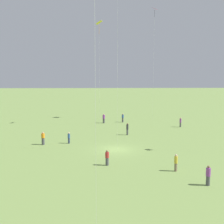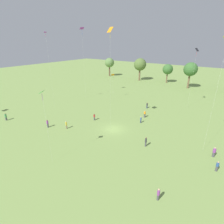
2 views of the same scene
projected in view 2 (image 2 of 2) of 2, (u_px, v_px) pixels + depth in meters
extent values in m
plane|color=#7A994C|center=(113.00, 129.00, 38.10)|extent=(240.00, 240.00, 0.00)
cylinder|color=brown|center=(110.00, 71.00, 95.02)|extent=(0.77, 0.77, 5.35)
sphere|color=#5B7F42|center=(110.00, 63.00, 93.32)|extent=(4.92, 4.92, 4.92)
cylinder|color=brown|center=(139.00, 75.00, 84.41)|extent=(0.76, 0.76, 5.43)
sphere|color=#516B33|center=(140.00, 64.00, 82.58)|extent=(5.76, 5.76, 5.76)
cylinder|color=brown|center=(167.00, 78.00, 80.05)|extent=(0.56, 0.56, 4.38)
sphere|color=#38662D|center=(168.00, 69.00, 78.58)|extent=(4.54, 4.54, 4.54)
cylinder|color=brown|center=(189.00, 81.00, 70.39)|extent=(0.65, 0.65, 5.59)
sphere|color=#38662D|center=(191.00, 69.00, 68.58)|extent=(5.33, 5.33, 5.33)
cylinder|color=#4C4C51|center=(158.00, 197.00, 21.01)|extent=(0.35, 0.35, 0.80)
cylinder|color=purple|center=(159.00, 193.00, 20.73)|extent=(0.41, 0.41, 0.69)
sphere|color=tan|center=(159.00, 190.00, 20.56)|extent=(0.24, 0.24, 0.24)
cylinder|color=#333D5B|center=(147.00, 107.00, 49.87)|extent=(0.41, 0.41, 0.79)
cylinder|color=#333338|center=(147.00, 104.00, 49.59)|extent=(0.48, 0.48, 0.71)
sphere|color=#A87A56|center=(147.00, 103.00, 49.41)|extent=(0.24, 0.24, 0.24)
cylinder|color=#4C4C51|center=(6.00, 119.00, 42.25)|extent=(0.55, 0.55, 0.82)
cylinder|color=#4C9956|center=(5.00, 116.00, 41.96)|extent=(0.64, 0.64, 0.74)
sphere|color=brown|center=(5.00, 114.00, 41.77)|extent=(0.24, 0.24, 0.24)
cylinder|color=#4C4C51|center=(94.00, 119.00, 42.32)|extent=(0.38, 0.38, 0.85)
cylinder|color=#B72D2D|center=(94.00, 116.00, 42.06)|extent=(0.44, 0.44, 0.58)
sphere|color=brown|center=(94.00, 114.00, 41.90)|extent=(0.24, 0.24, 0.24)
cylinder|color=#847056|center=(67.00, 127.00, 38.21)|extent=(0.39, 0.39, 0.82)
cylinder|color=gold|center=(66.00, 124.00, 37.93)|extent=(0.46, 0.46, 0.71)
sphere|color=beige|center=(66.00, 122.00, 37.75)|extent=(0.24, 0.24, 0.24)
cylinder|color=#4C4C51|center=(217.00, 169.00, 25.69)|extent=(0.34, 0.34, 0.88)
cylinder|color=#2D5193|center=(218.00, 165.00, 25.42)|extent=(0.40, 0.40, 0.57)
sphere|color=tan|center=(218.00, 162.00, 25.27)|extent=(0.24, 0.24, 0.24)
cylinder|color=#4C4C51|center=(146.00, 144.00, 31.75)|extent=(0.33, 0.33, 0.90)
cylinder|color=#333338|center=(146.00, 140.00, 31.44)|extent=(0.39, 0.39, 0.75)
sphere|color=brown|center=(146.00, 138.00, 31.25)|extent=(0.24, 0.24, 0.24)
cylinder|color=#4C4C51|center=(213.00, 154.00, 28.89)|extent=(0.47, 0.47, 0.85)
cylinder|color=purple|center=(215.00, 151.00, 28.60)|extent=(0.55, 0.55, 0.70)
sphere|color=beige|center=(215.00, 148.00, 28.43)|extent=(0.24, 0.24, 0.24)
cylinder|color=#4C4C51|center=(48.00, 126.00, 38.78)|extent=(0.46, 0.46, 0.87)
cylinder|color=purple|center=(47.00, 122.00, 38.48)|extent=(0.54, 0.54, 0.71)
sphere|color=brown|center=(47.00, 120.00, 38.31)|extent=(0.24, 0.24, 0.24)
cylinder|color=#4C4C51|center=(145.00, 116.00, 43.85)|extent=(0.52, 0.52, 0.94)
cylinder|color=orange|center=(145.00, 113.00, 43.56)|extent=(0.61, 0.61, 0.59)
sphere|color=tan|center=(145.00, 111.00, 43.41)|extent=(0.24, 0.24, 0.24)
cylinder|color=#333D5B|center=(141.00, 121.00, 40.97)|extent=(0.39, 0.39, 0.75)
cylinder|color=#2D5193|center=(141.00, 119.00, 40.71)|extent=(0.45, 0.45, 0.59)
sphere|color=beige|center=(141.00, 117.00, 40.56)|extent=(0.24, 0.24, 0.24)
cube|color=orange|center=(113.00, 75.00, 55.32)|extent=(1.17, 1.13, 0.64)
cylinder|color=green|center=(113.00, 78.00, 55.68)|extent=(0.04, 0.04, 1.36)
cylinder|color=silver|center=(113.00, 87.00, 56.82)|extent=(0.01, 0.01, 7.96)
cube|color=purple|center=(82.00, 28.00, 51.37)|extent=(1.41, 1.48, 0.57)
cylinder|color=blue|center=(82.00, 32.00, 51.80)|extent=(0.04, 0.04, 1.58)
cylinder|color=silver|center=(84.00, 65.00, 55.40)|extent=(0.01, 0.01, 21.36)
cube|color=orange|center=(110.00, 30.00, 30.95)|extent=(1.34, 1.09, 0.94)
cylinder|color=yellow|center=(110.00, 35.00, 31.29)|extent=(0.04, 0.04, 1.08)
cylinder|color=silver|center=(110.00, 84.00, 34.67)|extent=(0.01, 0.01, 19.72)
cube|color=black|center=(197.00, 50.00, 44.29)|extent=(0.98, 1.19, 0.77)
cylinder|color=red|center=(196.00, 54.00, 44.66)|extent=(0.04, 0.04, 1.36)
cylinder|color=silver|center=(192.00, 81.00, 47.27)|extent=(0.01, 0.01, 15.82)
cylinder|color=silver|center=(214.00, 102.00, 27.12)|extent=(0.01, 0.01, 18.17)
cube|color=green|center=(42.00, 92.00, 23.73)|extent=(0.83, 0.88, 0.38)
cylinder|color=purple|center=(42.00, 97.00, 23.99)|extent=(0.04, 0.04, 0.99)
cylinder|color=silver|center=(47.00, 129.00, 25.88)|extent=(0.01, 0.01, 11.41)
cube|color=purple|center=(45.00, 32.00, 44.13)|extent=(0.84, 0.83, 0.25)
cylinder|color=#E54C99|center=(45.00, 35.00, 44.34)|extent=(0.04, 0.04, 0.77)
cylinder|color=silver|center=(50.00, 72.00, 47.88)|extent=(0.01, 0.01, 19.95)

